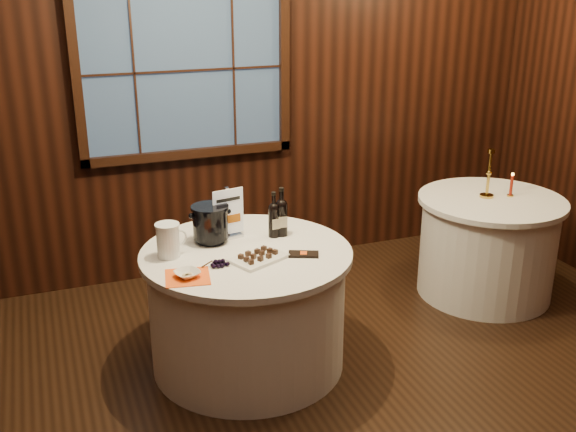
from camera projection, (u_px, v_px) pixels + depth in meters
name	position (u px, v px, depth m)	size (l,w,h in m)	color
back_wall	(185.00, 84.00, 5.08)	(6.00, 0.10, 3.00)	black
main_table	(248.00, 307.00, 4.17)	(1.28, 1.28, 0.77)	white
side_table	(487.00, 246.00, 5.10)	(1.08, 1.08, 0.77)	white
sign_stand	(228.00, 221.00, 4.20)	(0.20, 0.13, 0.33)	#B7B8BE
port_bottle_left	(274.00, 217.00, 4.21)	(0.07, 0.07, 0.30)	black
port_bottle_right	(282.00, 215.00, 4.23)	(0.08, 0.08, 0.32)	black
ice_bucket	(210.00, 223.00, 4.13)	(0.23, 0.23, 0.24)	black
chocolate_plate	(258.00, 257.00, 3.91)	(0.37, 0.32, 0.05)	white
chocolate_box	(304.00, 254.00, 3.97)	(0.18, 0.09, 0.01)	black
grape_bunch	(219.00, 263.00, 3.82)	(0.17, 0.08, 0.04)	black
glass_pitcher	(168.00, 240.00, 3.92)	(0.19, 0.14, 0.21)	white
orange_napkin	(188.00, 277.00, 3.69)	(0.24, 0.24, 0.00)	#FF5815
cracker_bowl	(187.00, 274.00, 3.68)	(0.14, 0.14, 0.03)	white
brass_candlestick	(488.00, 180.00, 4.95)	(0.10, 0.10, 0.37)	gold
red_candle	(511.00, 187.00, 4.99)	(0.05, 0.05, 0.18)	gold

